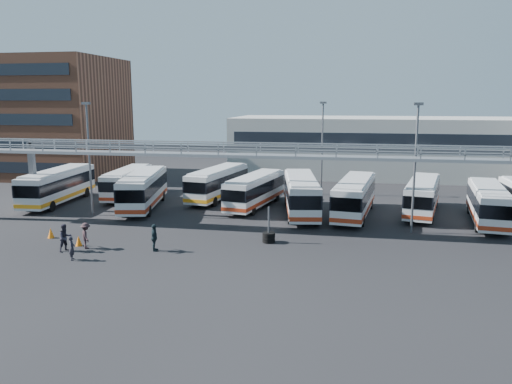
% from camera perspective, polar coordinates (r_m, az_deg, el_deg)
% --- Properties ---
extents(ground, '(140.00, 140.00, 0.00)m').
position_cam_1_polar(ground, '(35.33, -1.20, -6.64)').
color(ground, black).
rests_on(ground, ground).
extents(gantry, '(51.40, 5.15, 7.10)m').
position_cam_1_polar(gantry, '(39.83, 0.51, 3.43)').
color(gantry, '#919399').
rests_on(gantry, ground).
extents(apartment_building, '(18.00, 15.00, 16.00)m').
position_cam_1_polar(apartment_building, '(75.21, -22.58, 7.88)').
color(apartment_building, brown).
rests_on(apartment_building, ground).
extents(warehouse, '(42.00, 14.00, 8.00)m').
position_cam_1_polar(warehouse, '(71.51, 14.70, 5.03)').
color(warehouse, '#9E9E99').
rests_on(warehouse, ground).
extents(light_pole_left, '(0.70, 0.35, 10.21)m').
position_cam_1_polar(light_pole_left, '(47.25, -18.54, 4.28)').
color(light_pole_left, '#4C4F54').
rests_on(light_pole_left, ground).
extents(light_pole_mid, '(0.70, 0.35, 10.21)m').
position_cam_1_polar(light_pole_mid, '(40.63, 17.73, 3.39)').
color(light_pole_mid, '#4C4F54').
rests_on(light_pole_mid, ground).
extents(light_pole_back, '(0.70, 0.35, 10.21)m').
position_cam_1_polar(light_pole_back, '(55.32, 7.58, 5.56)').
color(light_pole_back, '#4C4F54').
rests_on(light_pole_back, ground).
extents(bus_0, '(3.45, 11.60, 3.48)m').
position_cam_1_polar(bus_0, '(54.27, -21.69, 0.76)').
color(bus_0, silver).
rests_on(bus_0, ground).
extents(bus_1, '(3.25, 10.35, 3.09)m').
position_cam_1_polar(bus_1, '(55.47, -14.44, 1.15)').
color(bus_1, silver).
rests_on(bus_1, ground).
extents(bus_2, '(4.85, 11.77, 3.49)m').
position_cam_1_polar(bus_2, '(49.55, -12.73, 0.39)').
color(bus_2, silver).
rests_on(bus_2, ground).
extents(bus_3, '(4.27, 11.25, 3.34)m').
position_cam_1_polar(bus_3, '(52.72, -4.37, 1.13)').
color(bus_3, silver).
rests_on(bus_3, ground).
extents(bus_4, '(4.37, 10.82, 3.20)m').
position_cam_1_polar(bus_4, '(48.71, -0.09, 0.29)').
color(bus_4, silver).
rests_on(bus_4, ground).
extents(bus_5, '(4.52, 11.86, 3.52)m').
position_cam_1_polar(bus_5, '(45.89, 5.18, -0.17)').
color(bus_5, silver).
rests_on(bus_5, ground).
extents(bus_6, '(4.07, 11.50, 3.42)m').
position_cam_1_polar(bus_6, '(45.75, 11.20, -0.43)').
color(bus_6, silver).
rests_on(bus_6, ground).
extents(bus_7, '(4.57, 10.86, 3.21)m').
position_cam_1_polar(bus_7, '(48.26, 18.49, -0.35)').
color(bus_7, silver).
rests_on(bus_7, ground).
extents(bus_8, '(3.83, 10.95, 3.26)m').
position_cam_1_polar(bus_8, '(46.70, 24.99, -1.12)').
color(bus_8, silver).
rests_on(bus_8, ground).
extents(pedestrian_a, '(0.56, 0.69, 1.62)m').
position_cam_1_polar(pedestrian_a, '(35.13, -20.30, -6.04)').
color(pedestrian_a, black).
rests_on(pedestrian_a, ground).
extents(pedestrian_b, '(1.10, 1.18, 1.94)m').
position_cam_1_polar(pedestrian_b, '(37.24, -20.97, -4.90)').
color(pedestrian_b, '#22202D').
rests_on(pedestrian_b, ground).
extents(pedestrian_c, '(1.28, 1.38, 1.86)m').
position_cam_1_polar(pedestrian_c, '(37.43, -18.86, -4.75)').
color(pedestrian_c, '#322125').
rests_on(pedestrian_c, ground).
extents(pedestrian_d, '(0.73, 1.21, 1.92)m').
position_cam_1_polar(pedestrian_d, '(35.53, -11.55, -5.14)').
color(pedestrian_d, '#18272C').
rests_on(pedestrian_d, ground).
extents(cone_left, '(0.56, 0.56, 0.74)m').
position_cam_1_polar(cone_left, '(38.40, -19.60, -5.28)').
color(cone_left, orange).
rests_on(cone_left, ground).
extents(cone_right, '(0.54, 0.54, 0.78)m').
position_cam_1_polar(cone_right, '(41.29, -22.40, -4.35)').
color(cone_right, orange).
rests_on(cone_right, ground).
extents(tire_stack, '(0.95, 0.95, 2.70)m').
position_cam_1_polar(tire_stack, '(37.05, 1.46, -5.09)').
color(tire_stack, black).
rests_on(tire_stack, ground).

